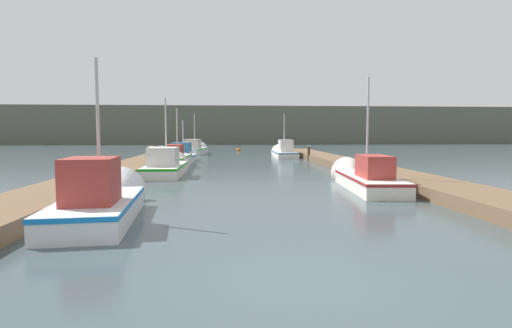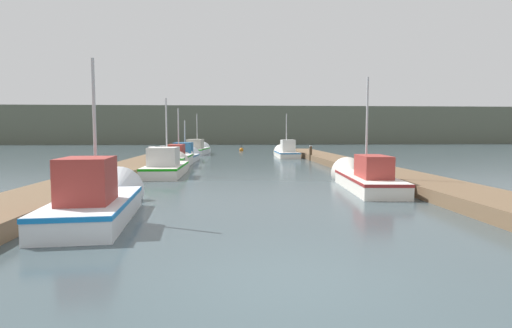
% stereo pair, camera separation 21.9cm
% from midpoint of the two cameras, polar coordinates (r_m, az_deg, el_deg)
% --- Properties ---
extents(ground_plane, '(200.00, 200.00, 0.00)m').
position_cam_midpoint_polar(ground_plane, '(5.94, 6.04, -16.80)').
color(ground_plane, '#38474C').
extents(dock_left, '(2.26, 40.00, 0.42)m').
position_cam_midpoint_polar(dock_left, '(22.20, -17.77, -0.66)').
color(dock_left, brown).
rests_on(dock_left, ground_plane).
extents(dock_right, '(2.26, 40.00, 0.42)m').
position_cam_midpoint_polar(dock_right, '(22.74, 15.04, -0.48)').
color(dock_right, brown).
rests_on(dock_right, ground_plane).
extents(distant_shore_ridge, '(120.00, 16.00, 6.68)m').
position_cam_midpoint_polar(distant_shore_ridge, '(77.00, -3.01, 5.48)').
color(distant_shore_ridge, '#565B4C').
rests_on(distant_shore_ridge, ground_plane).
extents(fishing_boat_0, '(2.08, 5.43, 4.45)m').
position_cam_midpoint_polar(fishing_boat_0, '(11.03, -20.78, -4.68)').
color(fishing_boat_0, silver).
rests_on(fishing_boat_0, ground_plane).
extents(fishing_boat_1, '(2.00, 6.32, 4.68)m').
position_cam_midpoint_polar(fishing_boat_1, '(16.28, 15.35, -1.80)').
color(fishing_boat_1, silver).
rests_on(fishing_boat_1, ground_plane).
extents(fishing_boat_2, '(1.75, 5.82, 4.38)m').
position_cam_midpoint_polar(fishing_boat_2, '(21.00, -12.14, -0.20)').
color(fishing_boat_2, silver).
rests_on(fishing_boat_2, ground_plane).
extents(fishing_boat_3, '(1.46, 6.25, 3.92)m').
position_cam_midpoint_polar(fishing_boat_3, '(25.91, -10.62, 0.75)').
color(fishing_boat_3, silver).
rests_on(fishing_boat_3, ground_plane).
extents(fishing_boat_4, '(1.91, 4.67, 3.56)m').
position_cam_midpoint_polar(fishing_boat_4, '(30.27, -9.78, 1.22)').
color(fishing_boat_4, silver).
rests_on(fishing_boat_4, ground_plane).
extents(fishing_boat_5, '(1.70, 5.50, 4.24)m').
position_cam_midpoint_polar(fishing_boat_5, '(34.78, 4.44, 1.71)').
color(fishing_boat_5, silver).
rests_on(fishing_boat_5, ground_plane).
extents(fishing_boat_6, '(2.32, 6.13, 4.43)m').
position_cam_midpoint_polar(fishing_boat_6, '(38.98, -8.18, 2.08)').
color(fishing_boat_6, silver).
rests_on(fishing_boat_6, ground_plane).
extents(mooring_piling_0, '(0.33, 0.33, 1.28)m').
position_cam_midpoint_polar(mooring_piling_0, '(26.25, -12.93, 1.18)').
color(mooring_piling_0, '#473523').
rests_on(mooring_piling_0, ground_plane).
extents(mooring_piling_1, '(0.32, 0.32, 1.02)m').
position_cam_midpoint_polar(mooring_piling_1, '(34.99, -10.84, 1.83)').
color(mooring_piling_1, '#473523').
rests_on(mooring_piling_1, ground_plane).
extents(mooring_piling_2, '(0.24, 0.24, 1.13)m').
position_cam_midpoint_polar(mooring_piling_2, '(30.48, 8.01, 1.57)').
color(mooring_piling_2, '#473523').
rests_on(mooring_piling_2, ground_plane).
extents(mooring_piling_3, '(0.36, 0.36, 1.34)m').
position_cam_midpoint_polar(mooring_piling_3, '(23.39, -14.38, 0.82)').
color(mooring_piling_3, '#473523').
rests_on(mooring_piling_3, ground_plane).
extents(channel_buoy, '(0.47, 0.47, 0.97)m').
position_cam_midpoint_polar(channel_buoy, '(45.24, -1.96, 2.04)').
color(channel_buoy, '#BF6513').
rests_on(channel_buoy, ground_plane).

